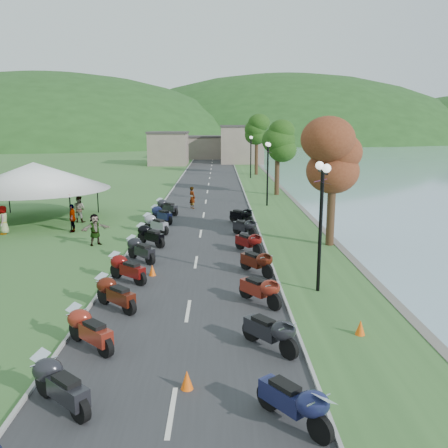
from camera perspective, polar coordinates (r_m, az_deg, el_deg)
name	(u,v)px	position (r m, az deg, el deg)	size (l,w,h in m)	color
road	(206,202)	(40.25, -2.20, 2.69)	(7.00, 120.00, 0.02)	#313133
hills_backdrop	(216,140)	(199.82, -0.99, 10.07)	(360.00, 120.00, 76.00)	#285621
far_building	(201,147)	(84.87, -2.78, 9.24)	(18.00, 16.00, 5.00)	gray
moto_row_left	(114,295)	(17.36, -13.06, -8.31)	(2.60, 38.43, 1.10)	#331411
moto_row_right	(266,308)	(15.82, 5.12, -10.09)	(2.60, 34.47, 1.10)	#331411
vendor_tent_main	(36,192)	(34.22, -21.71, 3.58)	(6.56, 6.56, 4.00)	silver
tree_lakeside	(333,174)	(25.82, 12.94, 5.86)	(2.79, 2.79, 7.74)	#265216
pedestrian_b	(80,222)	(33.36, -16.96, 0.23)	(0.87, 0.47, 1.78)	slate
traffic_cone_near	(187,380)	(12.39, -4.48, -18.20)	(0.33, 0.33, 0.51)	#F2590C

